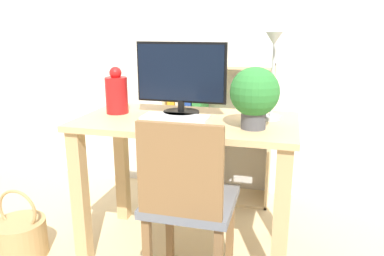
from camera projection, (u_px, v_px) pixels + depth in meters
ground_plane at (188, 248)px, 2.12m from camera, size 10.00×10.00×0.00m
wall_back at (221, 14)px, 2.61m from camera, size 8.00×0.05×2.60m
desk at (187, 150)px, 1.96m from camera, size 1.11×0.61×0.76m
monitor at (181, 76)px, 1.97m from camera, size 0.49×0.20×0.38m
keyboard at (175, 117)px, 1.91m from camera, size 0.34×0.15×0.02m
vase at (117, 93)px, 2.02m from camera, size 0.12×0.12×0.25m
desk_lamp at (273, 68)px, 1.78m from camera, size 0.10×0.19×0.43m
potted_plant at (255, 94)px, 1.70m from camera, size 0.23×0.23×0.29m
chair at (188, 199)px, 1.68m from camera, size 0.40×0.40×0.85m
bookshelf at (200, 139)px, 2.70m from camera, size 0.74×0.28×0.97m
basket at (21, 237)px, 2.03m from camera, size 0.27×0.27×0.39m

